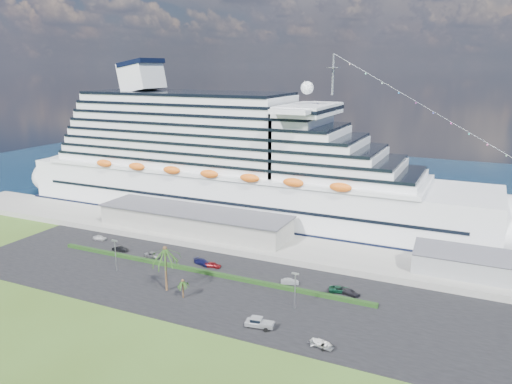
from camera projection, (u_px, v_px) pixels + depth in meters
The scene contains 22 objects.
ground at pixel (195, 307), 107.47m from camera, with size 420.00×420.00×0.00m, color #3B541C.
asphalt_lot at pixel (219, 287), 117.12m from camera, with size 140.00×38.00×0.12m, color black.
wharf at pixel (269, 245), 142.39m from camera, with size 240.00×20.00×1.80m, color gray.
water at pixel (350, 183), 221.69m from camera, with size 420.00×160.00×0.02m, color #0A1C31.
cruise_ship at pixel (239, 169), 168.46m from camera, with size 191.00×38.00×54.00m.
terminal_building at pixel (194, 220), 151.65m from camera, with size 61.00×15.00×6.30m.
port_shed at pixel (466, 262), 120.21m from camera, with size 24.00×12.31×7.37m.
hedge at pixel (201, 271), 124.67m from camera, with size 88.00×1.10×0.90m, color black.
lamp_post_left at pixel (115, 252), 124.68m from camera, with size 1.60×0.35×8.27m.
lamp_post_right at pixel (295, 286), 104.99m from camera, with size 1.60×0.35×8.27m.
palm_tall at pixel (165, 253), 112.84m from camera, with size 8.82×8.82×11.13m.
palm_short at pixel (183, 283), 110.62m from camera, with size 3.53×3.53×4.56m.
parked_car_0 at pixel (100, 238), 148.33m from camera, with size 1.65×4.09×1.40m, color silver.
parked_car_1 at pixel (120, 249), 139.23m from camera, with size 1.55×4.44×1.46m, color black.
parked_car_2 at pixel (153, 255), 134.82m from camera, with size 2.25×4.88×1.35m, color gray.
parked_car_3 at pixel (203, 262), 129.80m from camera, with size 2.08×5.12×1.49m, color #121441.
parked_car_4 at pixel (213, 265), 128.09m from camera, with size 1.67×4.14×1.41m, color maroon.
parked_car_5 at pixel (290, 282), 118.05m from camera, with size 1.47×4.23×1.39m, color #93979A.
parked_car_6 at pixel (340, 289), 113.91m from camera, with size 2.37×5.15×1.43m, color #0E3A25.
parked_car_7 at pixel (350, 292), 112.54m from camera, with size 1.91×4.69×1.36m, color black.
pickup_truck at pixel (259, 323), 98.35m from camera, with size 6.07×3.05×2.04m.
boat_trailer at pixel (322, 344), 91.10m from camera, with size 5.43×3.97×1.51m.
Camera 1 is at (53.54, -83.34, 50.26)m, focal length 35.00 mm.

